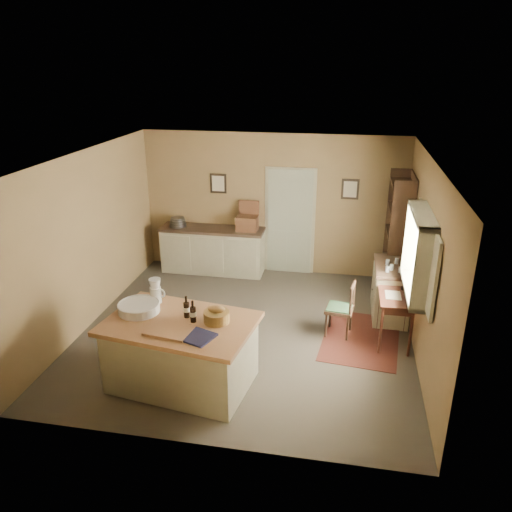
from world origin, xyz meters
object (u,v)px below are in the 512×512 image
Objects in this scene: work_island at (181,351)px; right_cabinet at (391,290)px; writing_desk at (396,302)px; shelving_unit at (400,236)px; sideboard at (213,248)px; desk_chair at (339,309)px.

work_island is 1.96× the size of right_cabinet.
writing_desk is (2.76, 1.55, 0.18)m from work_island.
sideboard is at bearing 173.97° from shelving_unit.
desk_chair is at bearing -120.05° from shelving_unit.
shelving_unit is (3.47, -0.37, 0.60)m from sideboard.
desk_chair is at bearing 174.39° from writing_desk.
right_cabinet is at bearing -21.07° from sideboard.
right_cabinet is 1.12m from shelving_unit.
work_island reaches higher than desk_chair.
sideboard is 3.55m from right_cabinet.
desk_chair is 2.02m from shelving_unit.
work_island reaches higher than right_cabinet.
writing_desk is 0.38× the size of shelving_unit.
sideboard is (-0.55, 3.65, -0.00)m from work_island.
work_island reaches higher than sideboard.
sideboard is at bearing 107.15° from work_island.
shelving_unit is (2.92, 3.28, 0.60)m from work_island.
desk_chair is 1.10m from right_cabinet.
sideboard is at bearing 149.49° from desk_chair.
writing_desk is 0.84m from desk_chair.
right_cabinet is at bearing 49.19° from work_island.
work_island reaches higher than writing_desk.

